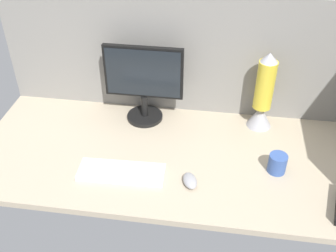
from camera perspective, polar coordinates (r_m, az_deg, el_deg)
name	(u,v)px	position (r cm, az deg, el deg)	size (l,w,h in cm)	color
ground_plane	(173,154)	(186.82, 0.73, -4.01)	(180.00, 80.00, 3.00)	tan
cubicle_wall_back	(184,54)	(199.96, 2.28, 10.05)	(180.00, 5.00, 61.28)	gray
monitor	(144,81)	(196.12, -3.44, 6.36)	(38.13, 18.00, 39.22)	black
keyboard	(121,172)	(175.49, -6.57, -6.47)	(37.00, 13.00, 2.00)	silver
mouse	(190,181)	(169.91, 3.12, -7.69)	(5.60, 9.60, 3.40)	#99999E
mug_ceramic_blue	(277,163)	(179.73, 15.14, -5.10)	(7.83, 7.83, 8.60)	#38569E
lava_lamp	(263,97)	(197.75, 13.23, 4.01)	(12.10, 12.10, 39.60)	#A5A5AD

